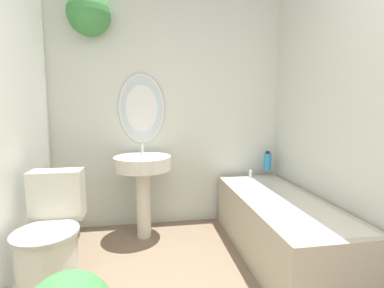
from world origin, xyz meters
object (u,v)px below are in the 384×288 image
at_px(toilet, 50,243).
at_px(bathtub, 279,225).
at_px(pedestal_sink, 143,174).
at_px(shampoo_bottle, 267,161).

height_order(toilet, bathtub, toilet).
height_order(pedestal_sink, shampoo_bottle, pedestal_sink).
height_order(toilet, shampoo_bottle, toilet).
distance_m(pedestal_sink, bathtub, 1.29).
bearing_deg(toilet, bathtub, 4.98).
relative_size(toilet, shampoo_bottle, 3.93).
distance_m(bathtub, shampoo_bottle, 0.83).
bearing_deg(shampoo_bottle, toilet, -156.40).
bearing_deg(toilet, pedestal_sink, 47.59).
relative_size(bathtub, shampoo_bottle, 7.84).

